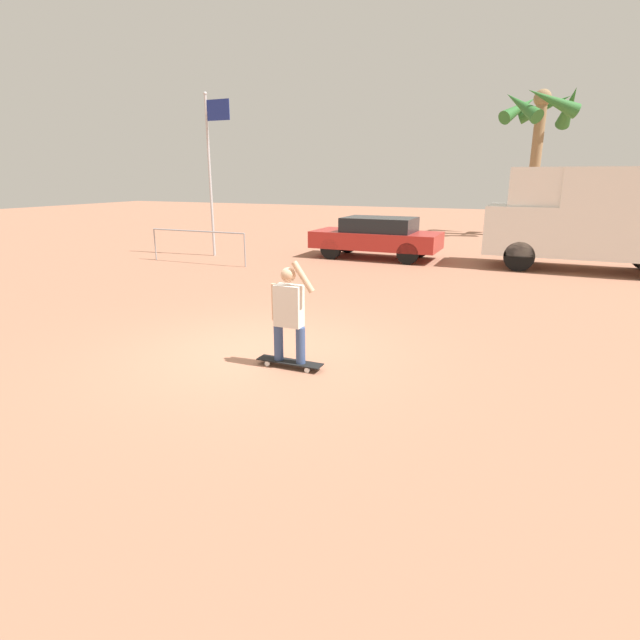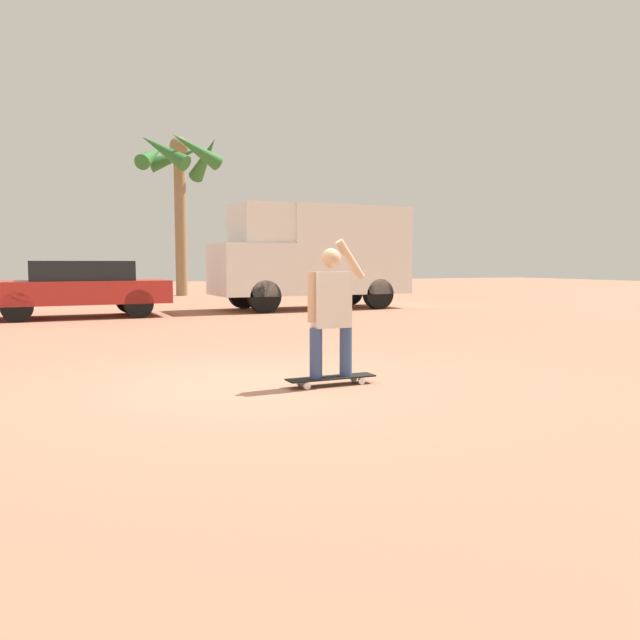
{
  "view_description": "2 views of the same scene",
  "coord_description": "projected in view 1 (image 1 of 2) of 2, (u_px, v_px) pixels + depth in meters",
  "views": [
    {
      "loc": [
        3.99,
        -6.64,
        2.77
      ],
      "look_at": [
        0.88,
        0.44,
        0.53
      ],
      "focal_mm": 28.0,
      "sensor_mm": 36.0,
      "label": 1
    },
    {
      "loc": [
        -2.21,
        -6.57,
        1.36
      ],
      "look_at": [
        0.9,
        0.22,
        0.68
      ],
      "focal_mm": 35.0,
      "sensor_mm": 36.0,
      "label": 2
    }
  ],
  "objects": [
    {
      "name": "flagpole",
      "position": [
        212.0,
        163.0,
        17.19
      ],
      "size": [
        0.99,
        0.12,
        5.49
      ],
      "color": "#B7B7BC",
      "rests_on": "ground_plane"
    },
    {
      "name": "camper_van",
      "position": [
        594.0,
        215.0,
        14.81
      ],
      "size": [
        5.76,
        2.17,
        3.03
      ],
      "color": "black",
      "rests_on": "ground_plane"
    },
    {
      "name": "parked_car_red",
      "position": [
        377.0,
        236.0,
        17.34
      ],
      "size": [
        4.38,
        1.88,
        1.41
      ],
      "color": "black",
      "rests_on": "ground_plane"
    },
    {
      "name": "palm_tree_near_van",
      "position": [
        540.0,
        119.0,
        22.66
      ],
      "size": [
        3.55,
        3.67,
        6.69
      ],
      "color": "#8E704C",
      "rests_on": "ground_plane"
    },
    {
      "name": "ground_plane",
      "position": [
        260.0,
        352.0,
        8.15
      ],
      "size": [
        80.0,
        80.0,
        0.0
      ],
      "primitive_type": "plane",
      "color": "#A36B51"
    },
    {
      "name": "plaza_railing_segment",
      "position": [
        197.0,
        236.0,
        16.28
      ],
      "size": [
        3.63,
        0.05,
        1.08
      ],
      "color": "#99999E",
      "rests_on": "ground_plane"
    },
    {
      "name": "skateboard",
      "position": [
        290.0,
        362.0,
        7.49
      ],
      "size": [
        1.03,
        0.23,
        0.1
      ],
      "color": "black",
      "rests_on": "ground_plane"
    },
    {
      "name": "person_skateboarder",
      "position": [
        289.0,
        310.0,
        7.27
      ],
      "size": [
        0.69,
        0.22,
        1.53
      ],
      "color": "#384C7A",
      "rests_on": "skateboard"
    }
  ]
}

